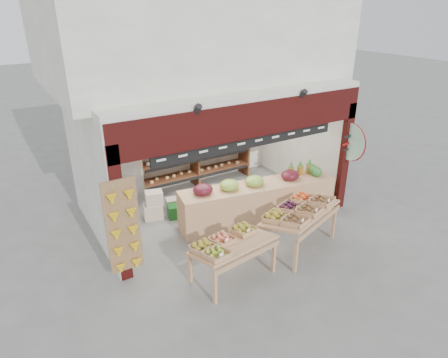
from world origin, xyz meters
The scene contains 11 objects.
ground centered at (0.00, 0.00, 0.00)m, with size 60.00×60.00×0.00m, color #60615C.
shop_structure centered at (0.00, 1.61, 3.92)m, with size 6.36×5.12×5.40m.
banana_board centered at (-2.73, -1.17, 1.12)m, with size 0.60×0.15×1.80m.
gift_sign centered at (2.75, -1.15, 1.75)m, with size 0.04×0.93×0.92m.
back_shelving centered at (0.24, 1.93, 1.23)m, with size 3.29×0.54×2.01m.
refrigerator centered at (-1.81, 1.80, 0.99)m, with size 0.77×0.77×1.99m, color silver.
cardboard_stack centered at (-1.22, 0.76, 0.25)m, with size 1.07×0.78×0.69m.
mid_counter centered at (0.59, -0.54, 0.50)m, with size 3.75×1.33×1.14m.
display_table_left centered at (-1.14, -2.03, 0.74)m, with size 1.62×1.05×0.98m.
display_table_right centered at (0.68, -1.90, 0.85)m, with size 1.92×1.45×1.07m.
watermelon_pile centered at (1.56, -0.74, 0.19)m, with size 0.72×0.72×0.56m.
Camera 1 is at (-4.31, -7.21, 4.77)m, focal length 32.00 mm.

